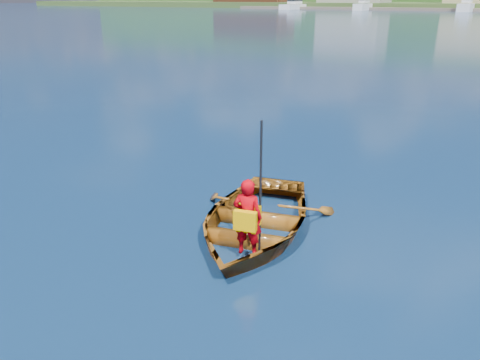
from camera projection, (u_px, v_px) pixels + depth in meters
ground at (246, 220)px, 8.35m from camera, size 600.00×600.00×0.00m
rowboat at (254, 220)px, 7.89m from camera, size 3.24×4.00×0.73m
child_paddler at (248, 217)px, 6.87m from camera, size 0.49×0.40×2.04m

